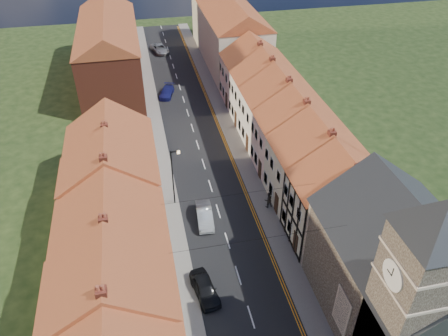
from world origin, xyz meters
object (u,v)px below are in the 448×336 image
at_px(car_near, 205,288).
at_px(pedestrian_right, 268,200).
at_px(church, 405,270).
at_px(car_far, 167,92).
at_px(car_distant, 160,49).
at_px(lamppost, 173,174).
at_px(car_mid, 205,216).

distance_m(car_near, pedestrian_right, 11.69).
distance_m(church, car_far, 42.21).
height_order(church, car_near, church).
relative_size(car_near, car_far, 0.96).
xyz_separation_m(church, car_distant, (-10.86, 57.27, -5.22)).
distance_m(car_distant, pedestrian_right, 43.52).
xyz_separation_m(lamppost, car_far, (1.69, 23.60, -2.95)).
bearing_deg(car_near, car_distant, 78.76).
distance_m(car_mid, pedestrian_right, 6.31).
distance_m(church, car_distant, 58.53).
distance_m(car_near, car_distant, 51.86).
bearing_deg(church, car_near, 156.20).
xyz_separation_m(car_distant, pedestrian_right, (6.27, -43.07, 0.29)).
relative_size(lamppost, car_distant, 1.27).
xyz_separation_m(car_far, pedestrian_right, (6.90, -26.07, 0.36)).
height_order(car_near, car_far, car_near).
bearing_deg(car_distant, car_near, -104.71).
relative_size(church, pedestrian_right, 9.17).
bearing_deg(church, pedestrian_right, 107.89).
xyz_separation_m(car_far, car_distant, (0.62, 17.00, 0.07)).
bearing_deg(lamppost, church, -51.70).
bearing_deg(lamppost, car_mid, -52.99).
relative_size(car_far, pedestrian_right, 2.44).
height_order(car_mid, car_far, car_mid).
bearing_deg(car_far, car_mid, -71.74).
distance_m(car_far, pedestrian_right, 26.97).
relative_size(car_mid, pedestrian_right, 2.41).
bearing_deg(church, car_mid, 128.59).
bearing_deg(car_distant, pedestrian_right, -94.82).
relative_size(car_near, car_distant, 0.82).
bearing_deg(car_distant, car_far, -105.21).
bearing_deg(car_near, car_mid, 70.31).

